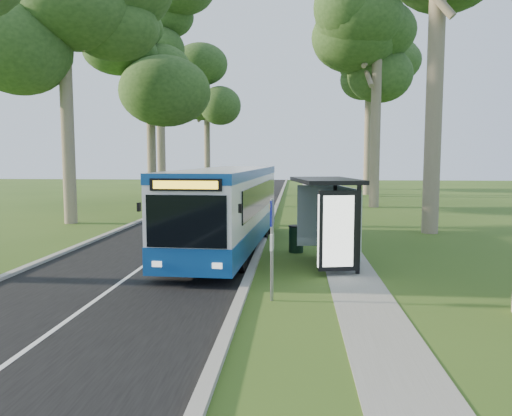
{
  "coord_description": "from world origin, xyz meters",
  "views": [
    {
      "loc": [
        1.31,
        -17.29,
        3.47
      ],
      "look_at": [
        -0.13,
        1.01,
        1.6
      ],
      "focal_mm": 35.0,
      "sensor_mm": 36.0,
      "label": 1
    }
  ],
  "objects_px": {
    "bus_stop_sign": "(272,237)",
    "bus_shelter": "(331,206)",
    "car_white": "(183,188)",
    "litter_bin": "(296,239)",
    "car_silver": "(192,184)",
    "bus": "(228,208)"
  },
  "relations": [
    {
      "from": "litter_bin",
      "to": "car_white",
      "type": "xyz_separation_m",
      "value": [
        -10.23,
        26.39,
        0.16
      ]
    },
    {
      "from": "bus_stop_sign",
      "to": "bus_shelter",
      "type": "xyz_separation_m",
      "value": [
        1.67,
        3.7,
        0.43
      ]
    },
    {
      "from": "bus_stop_sign",
      "to": "litter_bin",
      "type": "height_order",
      "value": "bus_stop_sign"
    },
    {
      "from": "bus_shelter",
      "to": "car_white",
      "type": "xyz_separation_m",
      "value": [
        -11.3,
        28.98,
        -1.32
      ]
    },
    {
      "from": "bus_shelter",
      "to": "litter_bin",
      "type": "bearing_deg",
      "value": 102.31
    },
    {
      "from": "bus_shelter",
      "to": "litter_bin",
      "type": "height_order",
      "value": "bus_shelter"
    },
    {
      "from": "bus_shelter",
      "to": "car_silver",
      "type": "height_order",
      "value": "bus_shelter"
    },
    {
      "from": "bus",
      "to": "litter_bin",
      "type": "relative_size",
      "value": 11.7
    },
    {
      "from": "bus_shelter",
      "to": "litter_bin",
      "type": "distance_m",
      "value": 3.16
    },
    {
      "from": "bus",
      "to": "car_silver",
      "type": "height_order",
      "value": "bus"
    },
    {
      "from": "bus",
      "to": "litter_bin",
      "type": "bearing_deg",
      "value": -2.54
    },
    {
      "from": "bus_shelter",
      "to": "car_white",
      "type": "bearing_deg",
      "value": 101.06
    },
    {
      "from": "bus_shelter",
      "to": "car_silver",
      "type": "distance_m",
      "value": 34.29
    },
    {
      "from": "bus_stop_sign",
      "to": "litter_bin",
      "type": "distance_m",
      "value": 6.4
    },
    {
      "from": "car_white",
      "to": "bus_stop_sign",
      "type": "bearing_deg",
      "value": -78.88
    },
    {
      "from": "bus_stop_sign",
      "to": "car_silver",
      "type": "xyz_separation_m",
      "value": [
        -9.48,
        36.11,
        -0.7
      ]
    },
    {
      "from": "bus_stop_sign",
      "to": "car_silver",
      "type": "height_order",
      "value": "bus_stop_sign"
    },
    {
      "from": "bus_stop_sign",
      "to": "litter_bin",
      "type": "bearing_deg",
      "value": 91.57
    },
    {
      "from": "bus_shelter",
      "to": "litter_bin",
      "type": "relative_size",
      "value": 3.54
    },
    {
      "from": "bus",
      "to": "bus_stop_sign",
      "type": "xyz_separation_m",
      "value": [
        1.96,
        -6.53,
        -0.02
      ]
    },
    {
      "from": "bus_shelter",
      "to": "car_silver",
      "type": "bearing_deg",
      "value": 98.74
    },
    {
      "from": "bus",
      "to": "car_white",
      "type": "relative_size",
      "value": 2.99
    }
  ]
}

